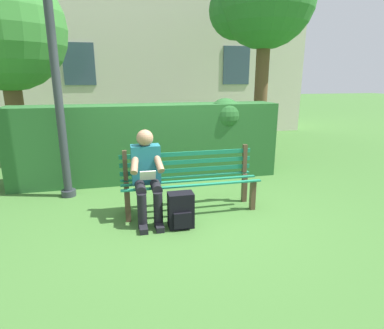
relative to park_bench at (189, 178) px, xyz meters
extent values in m
plane|color=#3D6B2D|center=(0.00, 0.08, -0.46)|extent=(60.00, 60.00, 0.00)
cube|color=#4C3828|center=(-0.88, 0.23, -0.24)|extent=(0.07, 0.07, 0.44)
cube|color=#4C3828|center=(0.88, 0.23, -0.24)|extent=(0.07, 0.07, 0.44)
cube|color=#4C3828|center=(-0.88, -0.08, -0.24)|extent=(0.07, 0.07, 0.44)
cube|color=#4C3828|center=(0.88, -0.08, -0.24)|extent=(0.07, 0.07, 0.44)
cube|color=#197251|center=(0.00, -0.13, -0.01)|extent=(1.92, 0.06, 0.02)
cube|color=#197251|center=(0.00, 0.08, -0.01)|extent=(1.92, 0.06, 0.02)
cube|color=#197251|center=(0.00, 0.28, -0.01)|extent=(1.92, 0.06, 0.02)
cube|color=#4C3828|center=(-0.88, -0.12, 0.21)|extent=(0.06, 0.06, 0.42)
cube|color=#4C3828|center=(0.88, -0.12, 0.21)|extent=(0.06, 0.06, 0.42)
cube|color=#197251|center=(0.00, -0.12, 0.09)|extent=(1.92, 0.02, 0.06)
cube|color=#197251|center=(0.00, -0.12, 0.21)|extent=(1.92, 0.02, 0.06)
cube|color=#197251|center=(0.00, -0.12, 0.33)|extent=(1.92, 0.02, 0.06)
cube|color=#1E6672|center=(0.61, 0.06, 0.26)|extent=(0.38, 0.22, 0.52)
sphere|color=#A57A5B|center=(0.61, 0.08, 0.62)|extent=(0.22, 0.22, 0.22)
cylinder|color=black|center=(0.51, 0.27, 0.02)|extent=(0.13, 0.42, 0.13)
cylinder|color=black|center=(0.71, 0.27, 0.02)|extent=(0.13, 0.42, 0.13)
cylinder|color=black|center=(0.51, 0.48, -0.23)|extent=(0.12, 0.12, 0.46)
cylinder|color=black|center=(0.71, 0.48, -0.23)|extent=(0.12, 0.12, 0.46)
cube|color=black|center=(0.51, 0.56, -0.42)|extent=(0.10, 0.24, 0.07)
cube|color=black|center=(0.71, 0.56, -0.42)|extent=(0.10, 0.24, 0.07)
cylinder|color=#A57A5B|center=(0.46, 0.20, 0.32)|extent=(0.14, 0.32, 0.26)
cylinder|color=#A57A5B|center=(0.76, 0.20, 0.32)|extent=(0.14, 0.32, 0.26)
cube|color=white|center=(0.61, 0.32, 0.18)|extent=(0.20, 0.07, 0.13)
cube|color=#265B28|center=(0.41, -1.56, 0.23)|extent=(4.75, 0.68, 1.38)
sphere|color=#265B28|center=(-1.01, -1.45, 0.71)|extent=(0.61, 0.61, 0.61)
sphere|color=#265B28|center=(1.60, -1.62, 0.65)|extent=(0.54, 0.54, 0.54)
cylinder|color=brown|center=(-2.56, -3.27, 1.04)|extent=(0.32, 0.32, 2.99)
sphere|color=#2D702D|center=(-1.99, -3.61, 2.93)|extent=(1.36, 1.36, 1.36)
cube|color=beige|center=(-0.49, -7.46, 3.51)|extent=(9.79, 2.80, 7.94)
cube|color=#334756|center=(-2.94, -6.05, 1.77)|extent=(0.90, 0.04, 1.20)
cube|color=#334756|center=(1.96, -6.05, 1.77)|extent=(0.90, 0.04, 1.20)
cube|color=black|center=(0.23, 0.55, -0.23)|extent=(0.32, 0.20, 0.46)
cube|color=black|center=(0.23, 0.67, -0.32)|extent=(0.22, 0.04, 0.20)
cylinder|color=black|center=(0.14, 0.44, -0.21)|extent=(0.04, 0.04, 0.27)
cylinder|color=black|center=(0.33, 0.44, -0.21)|extent=(0.04, 0.04, 0.27)
cylinder|color=brown|center=(3.00, -3.11, 0.59)|extent=(0.36, 0.36, 2.10)
sphere|color=#387A33|center=(3.00, -3.11, 2.30)|extent=(2.38, 2.38, 2.38)
cylinder|color=#2D3338|center=(1.78, -0.93, -0.41)|extent=(0.22, 0.22, 0.10)
cylinder|color=#2D3338|center=(1.78, -0.93, 1.04)|extent=(0.12, 0.12, 2.99)
camera|label=1|loc=(0.93, 4.17, 1.38)|focal=29.62mm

